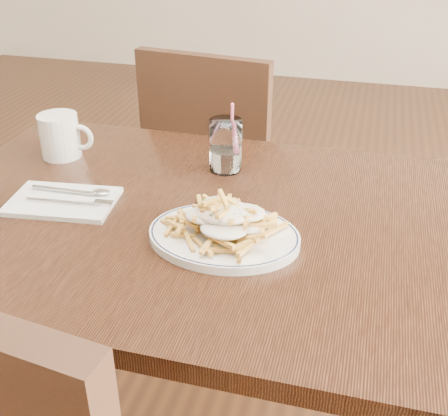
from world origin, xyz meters
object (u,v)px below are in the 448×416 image
(fries_plate, at_px, (224,236))
(water_glass, at_px, (226,149))
(coffee_mug, at_px, (61,136))
(table, at_px, (207,247))
(chair_far, at_px, (217,165))
(loaded_fries, at_px, (224,217))

(fries_plate, relative_size, water_glass, 1.73)
(fries_plate, xyz_separation_m, coffee_mug, (-0.48, 0.27, 0.04))
(table, height_order, fries_plate, fries_plate)
(chair_far, xyz_separation_m, coffee_mug, (-0.24, -0.52, 0.29))
(table, height_order, loaded_fries, loaded_fries)
(table, xyz_separation_m, fries_plate, (0.06, -0.08, 0.09))
(fries_plate, relative_size, loaded_fries, 1.37)
(loaded_fries, bearing_deg, fries_plate, 180.00)
(chair_far, relative_size, coffee_mug, 6.77)
(chair_far, height_order, water_glass, water_glass)
(loaded_fries, relative_size, water_glass, 1.26)
(chair_far, relative_size, loaded_fries, 4.35)
(fries_plate, xyz_separation_m, loaded_fries, (0.00, 0.00, 0.04))
(fries_plate, height_order, water_glass, water_glass)
(water_glass, height_order, coffee_mug, water_glass)
(table, bearing_deg, fries_plate, -54.41)
(chair_far, bearing_deg, fries_plate, -73.29)
(chair_far, distance_m, loaded_fries, 0.87)
(fries_plate, bearing_deg, loaded_fries, 0.00)
(coffee_mug, bearing_deg, chair_far, 64.84)
(water_glass, relative_size, coffee_mug, 1.23)
(loaded_fries, distance_m, coffee_mug, 0.55)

